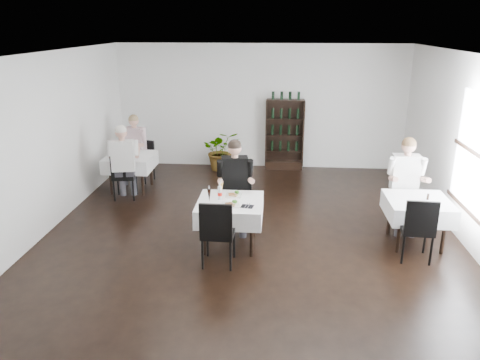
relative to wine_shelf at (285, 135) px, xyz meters
name	(u,v)px	position (x,y,z in m)	size (l,w,h in m)	color
room_shell	(249,157)	(-0.60, -4.31, 0.65)	(9.00, 9.00, 9.00)	black
wine_shelf	(285,135)	(0.00, 0.00, 0.00)	(0.90, 0.28, 1.75)	black
main_table	(230,210)	(-0.90, -4.31, -0.23)	(1.03, 1.03, 0.77)	black
left_table	(130,162)	(-3.30, -1.81, -0.23)	(0.98, 0.98, 0.77)	black
right_table	(418,208)	(2.10, -4.01, -0.23)	(0.98, 0.98, 0.77)	black
potted_tree	(221,150)	(-1.53, -0.21, -0.36)	(0.88, 0.76, 0.98)	#235C1F
main_chair_far	(237,195)	(-0.86, -3.55, -0.26)	(0.55, 0.55, 1.03)	black
main_chair_near	(217,229)	(-1.01, -5.03, -0.25)	(0.49, 0.50, 1.04)	black
left_chair_far	(144,158)	(-3.20, -1.14, -0.32)	(0.53, 0.54, 0.92)	black
left_chair_near	(124,173)	(-3.26, -2.41, -0.29)	(0.49, 0.50, 0.97)	black
right_chair_far	(407,197)	(2.12, -3.29, -0.31)	(0.43, 0.44, 0.94)	black
right_chair_near	(418,226)	(1.95, -4.62, -0.26)	(0.49, 0.49, 1.02)	black
diner_main	(235,179)	(-0.87, -3.71, 0.09)	(0.64, 0.67, 1.61)	#3E3D45
diner_left_far	(133,144)	(-3.38, -1.27, 0.04)	(0.63, 0.67, 1.53)	#3E3D45
diner_left_near	(124,157)	(-3.21, -2.47, 0.07)	(0.65, 0.67, 1.59)	#3E3D45
diner_right_far	(406,178)	(2.03, -3.43, 0.10)	(0.62, 0.61, 1.64)	#3E3D45
plate_far	(234,195)	(-0.86, -4.08, -0.06)	(0.26, 0.26, 0.08)	white
plate_near	(231,204)	(-0.86, -4.50, -0.06)	(0.30, 0.30, 0.08)	white
pilsner_dark	(209,195)	(-1.22, -4.37, 0.03)	(0.06, 0.06, 0.27)	black
pilsner_lager	(221,191)	(-1.06, -4.20, 0.05)	(0.07, 0.07, 0.32)	gold
coke_bottle	(220,193)	(-1.07, -4.27, 0.04)	(0.07, 0.07, 0.28)	silver
napkin_cutlery	(247,206)	(-0.61, -4.53, -0.07)	(0.21, 0.21, 0.02)	black
pepper_mill	(428,197)	(2.24, -4.00, -0.03)	(0.04, 0.04, 0.10)	black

